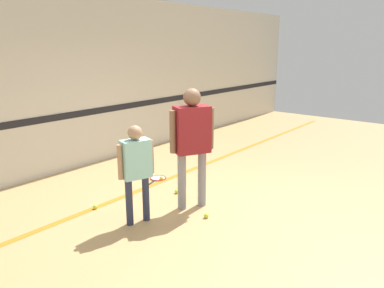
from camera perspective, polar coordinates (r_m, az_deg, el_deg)
ground_plane at (r=5.48m, az=1.75°, el=-9.56°), size 16.00×16.00×0.00m
wall_back at (r=7.23m, az=-17.53°, el=8.87°), size 16.00×0.07×3.20m
floor_stripe at (r=6.21m, az=-7.04°, el=-6.61°), size 14.40×0.10×0.01m
person_instructor at (r=5.14m, az=0.00°, el=1.26°), size 0.59×0.45×1.71m
person_student_left at (r=4.79m, az=-8.50°, el=-3.02°), size 0.48×0.30×1.31m
racket_spare_on_floor at (r=6.58m, az=-5.27°, el=-5.25°), size 0.54×0.36×0.03m
tennis_ball_near_instructor at (r=5.15m, az=2.19°, el=-10.85°), size 0.07×0.07×0.07m
tennis_ball_by_spare_racket at (r=6.53m, az=-4.70°, el=-5.20°), size 0.07×0.07×0.07m
tennis_ball_stray_left at (r=5.94m, az=-2.36°, el=-7.23°), size 0.07×0.07×0.07m
tennis_ball_stray_right at (r=5.58m, az=-14.54°, el=-9.24°), size 0.07×0.07×0.07m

